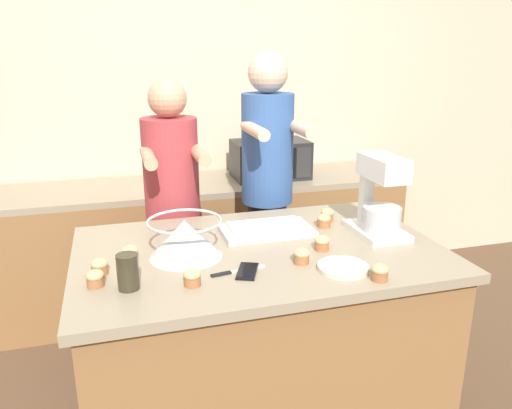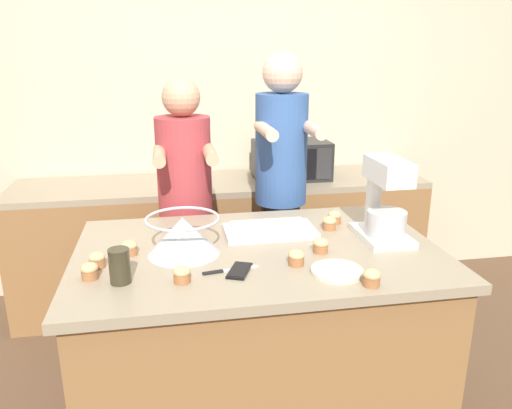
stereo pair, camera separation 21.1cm
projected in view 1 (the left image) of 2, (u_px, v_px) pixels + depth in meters
The scene contains 22 objects.
back_wall at pixel (191, 108), 3.57m from camera, with size 10.00×0.06×2.70m.
island_counter at pixel (259, 344), 2.26m from camera, with size 1.53×0.98×0.95m.
back_counter at pixel (204, 243), 3.52m from camera, with size 2.80×0.60×0.89m.
person_left at pixel (174, 218), 2.75m from camera, with size 0.32×0.49×1.61m.
person_right at pixel (267, 197), 2.87m from camera, with size 0.31×0.49×1.74m.
stand_mixer at pixel (379, 200), 2.23m from camera, with size 0.20×0.30×0.37m.
mixing_bowl at pixel (185, 237), 2.01m from camera, with size 0.30×0.30×0.16m.
baking_tray at pixel (267, 229), 2.29m from camera, with size 0.41×0.24×0.04m.
microwave_oven at pixel (270, 159), 3.48m from camera, with size 0.51×0.33×0.26m.
cell_phone at pixel (247, 271), 1.89m from camera, with size 0.12×0.16×0.01m.
drinking_glass at pixel (128, 272), 1.74m from camera, with size 0.08×0.08×0.13m.
small_plate at pixel (343, 268), 1.91m from camera, with size 0.20×0.20×0.02m.
knife at pixel (235, 272), 1.89m from camera, with size 0.22×0.05×0.01m.
cupcake_0 at pixel (324, 220), 2.36m from camera, with size 0.06×0.06×0.06m.
cupcake_1 at pixel (327, 215), 2.45m from camera, with size 0.06×0.06×0.06m.
cupcake_2 at pixel (192, 277), 1.78m from camera, with size 0.06×0.06×0.06m.
cupcake_3 at pixel (322, 243), 2.09m from camera, with size 0.06×0.06×0.06m.
cupcake_4 at pixel (130, 253), 1.99m from camera, with size 0.06×0.06×0.06m.
cupcake_5 at pixel (380, 272), 1.82m from camera, with size 0.06×0.06×0.06m.
cupcake_6 at pixel (95, 278), 1.77m from camera, with size 0.06×0.06×0.06m.
cupcake_7 at pixel (302, 256), 1.96m from camera, with size 0.06×0.06×0.06m.
cupcake_8 at pixel (99, 266), 1.86m from camera, with size 0.06×0.06×0.06m.
Camera 1 is at (-0.56, -1.89, 1.75)m, focal length 35.00 mm.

